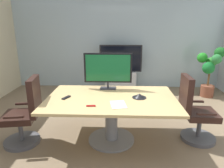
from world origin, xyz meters
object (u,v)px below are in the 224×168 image
Objects in this scene: office_chair_left at (25,117)px; tv_monitor at (108,69)px; wall_display_unit at (121,75)px; remote_control at (66,98)px; conference_phone at (139,96)px; potted_plant at (210,69)px; conference_table at (111,108)px; office_chair_right at (195,114)px.

tv_monitor reaches higher than office_chair_left.
wall_display_unit is at bearing 143.43° from office_chair_left.
conference_phone is at bearing 27.98° from remote_control.
wall_display_unit is 2.40m from potted_plant.
remote_control reaches higher than conference_table.
conference_table is 0.72m from tv_monitor.
potted_plant is at bearing 42.41° from conference_table.
conference_phone is (-2.04, -2.25, 0.03)m from potted_plant.
remote_control is (-2.06, -0.13, 0.30)m from office_chair_right.
conference_table is 1.37m from office_chair_left.
tv_monitor is 0.89m from remote_control.
tv_monitor is (-0.08, 0.47, 0.53)m from conference_table.
tv_monitor is 0.64× the size of wall_display_unit.
office_chair_left is at bearing -148.01° from remote_control.
remote_control is at bearing -144.00° from potted_plant.
wall_display_unit reaches higher than conference_phone.
conference_table is at bearing -80.42° from tv_monitor.
tv_monitor is at bearing -144.99° from potted_plant.
office_chair_right is (1.35, 0.08, -0.12)m from conference_table.
tv_monitor is at bearing -95.72° from wall_display_unit.
conference_table is at bearing -178.55° from conference_phone.
conference_phone is (0.29, -2.76, 0.34)m from wall_display_unit.
office_chair_right is (2.71, 0.21, 0.00)m from office_chair_left.
tv_monitor reaches higher than potted_plant.
office_chair_left is 4.53m from potted_plant.
wall_display_unit is 7.71× the size of remote_control.
remote_control is at bearing 87.94° from office_chair_left.
wall_display_unit is (0.23, 2.30, -0.67)m from tv_monitor.
wall_display_unit is at bearing 84.28° from tv_monitor.
potted_plant is 5.98× the size of conference_phone.
wall_display_unit is (-1.20, 2.69, -0.01)m from office_chair_right.
remote_control is (-0.86, -2.82, 0.32)m from wall_display_unit.
conference_phone is at bearing 85.38° from office_chair_left.
tv_monitor is 4.94× the size of remote_control.
office_chair_right is at bearing 28.42° from remote_control.
office_chair_left is 4.95× the size of conference_phone.
office_chair_left is 0.72m from remote_control.
wall_display_unit is at bearing 167.69° from potted_plant.
wall_display_unit reaches higher than remote_control.
office_chair_left is 0.83× the size of potted_plant.
potted_plant is (2.48, 2.26, 0.18)m from conference_table.
office_chair_right is 0.83× the size of potted_plant.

